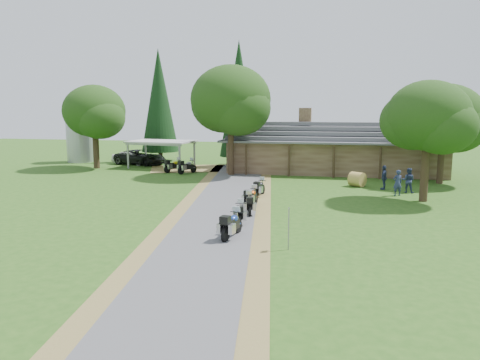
% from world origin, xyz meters
% --- Properties ---
extents(ground, '(120.00, 120.00, 0.00)m').
position_xyz_m(ground, '(0.00, 0.00, 0.00)').
color(ground, '#275116').
rests_on(ground, ground).
extents(driveway, '(51.95, 51.95, 0.00)m').
position_xyz_m(driveway, '(-0.50, 4.00, 0.00)').
color(driveway, '#4B4B4E').
rests_on(driveway, ground).
extents(lodge, '(21.40, 9.40, 4.90)m').
position_xyz_m(lodge, '(6.00, 24.00, 2.45)').
color(lodge, brown).
rests_on(lodge, ground).
extents(silo, '(3.15, 3.15, 5.91)m').
position_xyz_m(silo, '(-22.81, 26.06, 2.96)').
color(silo, gray).
rests_on(silo, ground).
extents(carport, '(6.89, 4.97, 2.81)m').
position_xyz_m(carport, '(-11.73, 23.21, 1.40)').
color(carport, silver).
rests_on(carport, ground).
extents(car_white_sedan, '(3.51, 6.09, 1.91)m').
position_xyz_m(car_white_sedan, '(-16.01, 25.05, 0.95)').
color(car_white_sedan, silver).
rests_on(car_white_sedan, ground).
extents(car_dark_suv, '(4.28, 6.88, 2.45)m').
position_xyz_m(car_dark_suv, '(-15.00, 25.14, 1.22)').
color(car_dark_suv, black).
rests_on(car_dark_suv, ground).
extents(motorcycle_row_a, '(1.00, 2.13, 1.40)m').
position_xyz_m(motorcycle_row_a, '(1.39, -1.36, 0.70)').
color(motorcycle_row_a, navy).
rests_on(motorcycle_row_a, ground).
extents(motorcycle_row_b, '(0.89, 1.89, 1.24)m').
position_xyz_m(motorcycle_row_b, '(1.22, 1.46, 0.62)').
color(motorcycle_row_b, '#ADAFB5').
rests_on(motorcycle_row_b, ground).
extents(motorcycle_row_c, '(1.02, 1.96, 1.28)m').
position_xyz_m(motorcycle_row_c, '(1.26, 3.86, 0.64)').
color(motorcycle_row_c, '#DDAF03').
rests_on(motorcycle_row_c, ground).
extents(motorcycle_row_d, '(0.92, 1.97, 1.29)m').
position_xyz_m(motorcycle_row_d, '(1.01, 6.00, 0.65)').
color(motorcycle_row_d, '#C74C12').
rests_on(motorcycle_row_d, ground).
extents(motorcycle_row_e, '(0.85, 1.92, 1.27)m').
position_xyz_m(motorcycle_row_e, '(0.95, 9.60, 0.63)').
color(motorcycle_row_e, black).
rests_on(motorcycle_row_e, ground).
extents(motorcycle_carport_a, '(1.63, 2.09, 1.40)m').
position_xyz_m(motorcycle_carport_a, '(-9.28, 20.05, 0.70)').
color(motorcycle_carport_a, yellow).
rests_on(motorcycle_carport_a, ground).
extents(motorcycle_carport_b, '(1.57, 2.19, 1.44)m').
position_xyz_m(motorcycle_carport_b, '(-7.71, 19.46, 0.72)').
color(motorcycle_carport_b, slate).
rests_on(motorcycle_carport_b, ground).
extents(person_a, '(0.74, 0.65, 2.18)m').
position_xyz_m(person_a, '(10.56, 11.68, 1.09)').
color(person_a, navy).
rests_on(person_a, ground).
extents(person_b, '(0.72, 0.60, 2.16)m').
position_xyz_m(person_b, '(11.48, 13.04, 1.08)').
color(person_b, navy).
rests_on(person_b, ground).
extents(person_c, '(0.58, 0.71, 2.18)m').
position_xyz_m(person_c, '(9.85, 14.13, 1.09)').
color(person_c, navy).
rests_on(person_c, ground).
extents(hay_bale, '(1.53, 1.56, 1.16)m').
position_xyz_m(hay_bale, '(7.90, 15.10, 0.58)').
color(hay_bale, olive).
rests_on(hay_bale, ground).
extents(sign_post, '(0.35, 0.06, 1.92)m').
position_xyz_m(sign_post, '(4.28, -2.77, 0.96)').
color(sign_post, gray).
rests_on(sign_post, ground).
extents(oak_lodge_left, '(7.35, 7.35, 11.25)m').
position_xyz_m(oak_lodge_left, '(-3.40, 19.34, 5.63)').
color(oak_lodge_left, '#193810').
rests_on(oak_lodge_left, ground).
extents(oak_lodge_right, '(6.46, 6.46, 8.76)m').
position_xyz_m(oak_lodge_right, '(14.68, 18.11, 4.38)').
color(oak_lodge_right, '#193810').
rests_on(oak_lodge_right, ground).
extents(oak_driveway, '(5.44, 5.44, 9.24)m').
position_xyz_m(oak_driveway, '(12.03, 9.93, 4.62)').
color(oak_driveway, '#193810').
rests_on(oak_driveway, ground).
extents(oak_silo, '(6.28, 6.28, 9.47)m').
position_xyz_m(oak_silo, '(-18.14, 21.26, 4.73)').
color(oak_silo, '#193810').
rests_on(oak_silo, ground).
extents(cedar_near, '(4.11, 4.11, 13.20)m').
position_xyz_m(cedar_near, '(-4.06, 26.07, 6.60)').
color(cedar_near, black).
rests_on(cedar_near, ground).
extents(cedar_far, '(4.29, 4.29, 12.95)m').
position_xyz_m(cedar_far, '(-14.12, 28.96, 6.48)').
color(cedar_far, black).
rests_on(cedar_far, ground).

